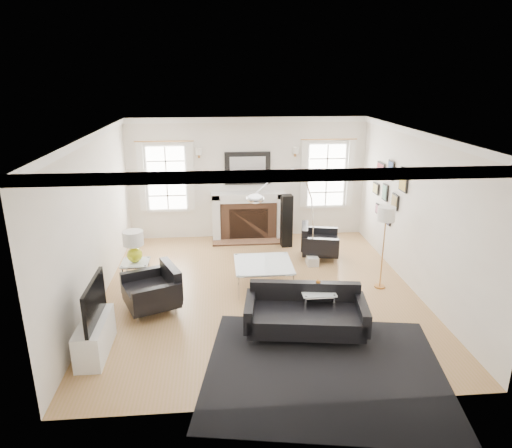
{
  "coord_description": "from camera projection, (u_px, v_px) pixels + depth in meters",
  "views": [
    {
      "loc": [
        -0.72,
        -7.36,
        3.69
      ],
      "look_at": [
        -0.04,
        0.3,
        1.17
      ],
      "focal_mm": 32.0,
      "sensor_mm": 36.0,
      "label": 1
    }
  ],
  "objects": [
    {
      "name": "right_wall",
      "position": [
        416.0,
        212.0,
        7.97
      ],
      "size": [
        0.04,
        6.0,
        2.8
      ],
      "primitive_type": "cube",
      "color": "white",
      "rests_on": "floor"
    },
    {
      "name": "ceiling",
      "position": [
        260.0,
        133.0,
        7.3
      ],
      "size": [
        5.5,
        6.0,
        0.02
      ],
      "primitive_type": "cube",
      "color": "white",
      "rests_on": "back_wall"
    },
    {
      "name": "mantel_mirror",
      "position": [
        248.0,
        168.0,
        10.46
      ],
      "size": [
        1.05,
        0.07,
        0.75
      ],
      "color": "black",
      "rests_on": "back_wall"
    },
    {
      "name": "front_wall",
      "position": [
        287.0,
        299.0,
        4.9
      ],
      "size": [
        5.5,
        0.04,
        2.8
      ],
      "primitive_type": "cube",
      "color": "white",
      "rests_on": "floor"
    },
    {
      "name": "window_right",
      "position": [
        326.0,
        175.0,
        10.66
      ],
      "size": [
        1.24,
        0.15,
        1.62
      ],
      "color": "white",
      "rests_on": "back_wall"
    },
    {
      "name": "back_wall",
      "position": [
        248.0,
        179.0,
        10.58
      ],
      "size": [
        5.5,
        0.04,
        2.8
      ],
      "primitive_type": "cube",
      "color": "white",
      "rests_on": "floor"
    },
    {
      "name": "coffee_table",
      "position": [
        263.0,
        265.0,
        8.22
      ],
      "size": [
        1.03,
        1.03,
        0.46
      ],
      "color": "silver",
      "rests_on": "floor"
    },
    {
      "name": "side_table_left",
      "position": [
        136.0,
        267.0,
        8.14
      ],
      "size": [
        0.48,
        0.48,
        0.53
      ],
      "color": "silver",
      "rests_on": "floor"
    },
    {
      "name": "crown_molding",
      "position": [
        260.0,
        137.0,
        7.32
      ],
      "size": [
        5.5,
        6.0,
        0.12
      ],
      "primitive_type": "cube",
      "color": "white",
      "rests_on": "back_wall"
    },
    {
      "name": "stick_floor_lamp",
      "position": [
        386.0,
        218.0,
        7.92
      ],
      "size": [
        0.31,
        0.31,
        1.53
      ],
      "color": "#B87E40",
      "rests_on": "floor"
    },
    {
      "name": "armchair_left",
      "position": [
        155.0,
        291.0,
        7.44
      ],
      "size": [
        1.07,
        1.13,
        0.61
      ],
      "color": "black",
      "rests_on": "floor"
    },
    {
      "name": "fireplace",
      "position": [
        248.0,
        216.0,
        10.65
      ],
      "size": [
        1.7,
        0.69,
        1.11
      ],
      "color": "white",
      "rests_on": "floor"
    },
    {
      "name": "tv_unit",
      "position": [
        95.0,
        332.0,
        6.26
      ],
      "size": [
        0.35,
        1.0,
        1.09
      ],
      "color": "white",
      "rests_on": "floor"
    },
    {
      "name": "armchair_right",
      "position": [
        318.0,
        243.0,
        9.62
      ],
      "size": [
        0.92,
        0.99,
        0.57
      ],
      "color": "black",
      "rests_on": "floor"
    },
    {
      "name": "speaker_tower",
      "position": [
        287.0,
        221.0,
        10.16
      ],
      "size": [
        0.26,
        0.26,
        1.18
      ],
      "primitive_type": "cube",
      "rotation": [
        0.0,
        0.0,
        0.08
      ],
      "color": "black",
      "rests_on": "floor"
    },
    {
      "name": "area_rug",
      "position": [
        324.0,
        370.0,
        5.98
      ],
      "size": [
        3.48,
        3.06,
        0.01
      ],
      "primitive_type": "cube",
      "rotation": [
        0.0,
        0.0,
        -0.17
      ],
      "color": "black",
      "rests_on": "floor"
    },
    {
      "name": "window_left",
      "position": [
        167.0,
        178.0,
        10.36
      ],
      "size": [
        1.24,
        0.15,
        1.62
      ],
      "color": "white",
      "rests_on": "back_wall"
    },
    {
      "name": "gallery_wall",
      "position": [
        388.0,
        188.0,
        9.15
      ],
      "size": [
        0.04,
        1.73,
        1.29
      ],
      "color": "black",
      "rests_on": "right_wall"
    },
    {
      "name": "orange_vase",
      "position": [
        318.0,
        285.0,
        6.92
      ],
      "size": [
        0.1,
        0.1,
        0.16
      ],
      "color": "#B66017",
      "rests_on": "nesting_table"
    },
    {
      "name": "nesting_table",
      "position": [
        317.0,
        298.0,
        6.98
      ],
      "size": [
        0.51,
        0.43,
        0.56
      ],
      "color": "silver",
      "rests_on": "floor"
    },
    {
      "name": "sofa",
      "position": [
        305.0,
        314.0,
        6.76
      ],
      "size": [
        1.87,
        1.05,
        0.58
      ],
      "color": "black",
      "rests_on": "floor"
    },
    {
      "name": "arc_floor_lamp",
      "position": [
        286.0,
        218.0,
        8.42
      ],
      "size": [
        1.52,
        1.41,
        2.16
      ],
      "color": "silver",
      "rests_on": "floor"
    },
    {
      "name": "floor",
      "position": [
        260.0,
        291.0,
        8.18
      ],
      "size": [
        6.0,
        6.0,
        0.0
      ],
      "primitive_type": "plane",
      "color": "#A37B44",
      "rests_on": "ground"
    },
    {
      "name": "gourd_lamp",
      "position": [
        134.0,
        244.0,
        8.0
      ],
      "size": [
        0.36,
        0.36,
        0.58
      ],
      "color": "#C8D41A",
      "rests_on": "side_table_left"
    },
    {
      "name": "left_wall",
      "position": [
        94.0,
        221.0,
        7.51
      ],
      "size": [
        0.04,
        6.0,
        2.8
      ],
      "primitive_type": "cube",
      "color": "white",
      "rests_on": "floor"
    }
  ]
}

